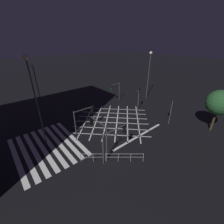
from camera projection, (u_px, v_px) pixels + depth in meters
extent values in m
plane|color=black|center=(112.00, 120.00, 23.35)|extent=(200.00, 200.00, 0.00)
cube|color=silver|center=(72.00, 137.00, 19.40)|extent=(9.01, 0.50, 0.01)
cube|color=silver|center=(65.00, 139.00, 18.89)|extent=(9.01, 0.50, 0.01)
cube|color=silver|center=(58.00, 142.00, 18.37)|extent=(9.01, 0.50, 0.01)
cube|color=silver|center=(51.00, 145.00, 17.85)|extent=(9.01, 0.50, 0.01)
cube|color=silver|center=(43.00, 149.00, 17.33)|extent=(9.01, 0.50, 0.01)
cube|color=silver|center=(35.00, 152.00, 16.81)|extent=(9.01, 0.50, 0.01)
cube|color=silver|center=(26.00, 156.00, 16.29)|extent=(9.01, 0.50, 0.01)
cube|color=silver|center=(17.00, 159.00, 15.77)|extent=(9.01, 0.50, 0.01)
cube|color=silver|center=(109.00, 135.00, 19.78)|extent=(7.89, 7.89, 0.01)
cube|color=silver|center=(87.00, 119.00, 23.66)|extent=(7.89, 7.89, 0.01)
cube|color=silver|center=(111.00, 128.00, 21.21)|extent=(7.89, 7.89, 0.01)
cube|color=silver|center=(97.00, 119.00, 23.54)|extent=(7.89, 7.89, 0.01)
cube|color=silver|center=(112.00, 123.00, 22.64)|extent=(7.89, 7.89, 0.01)
cube|color=silver|center=(107.00, 120.00, 23.41)|extent=(7.89, 7.89, 0.01)
cube|color=silver|center=(112.00, 118.00, 24.07)|extent=(7.89, 7.89, 0.01)
cube|color=silver|center=(117.00, 120.00, 23.29)|extent=(7.89, 7.89, 0.01)
cube|color=silver|center=(113.00, 113.00, 25.50)|extent=(7.89, 7.89, 0.01)
cube|color=silver|center=(127.00, 121.00, 23.17)|extent=(7.89, 7.89, 0.01)
cube|color=silver|center=(114.00, 109.00, 26.93)|extent=(7.89, 7.89, 0.01)
cube|color=silver|center=(138.00, 121.00, 23.04)|extent=(7.89, 7.89, 0.01)
cube|color=silver|center=(139.00, 136.00, 19.58)|extent=(0.30, 9.01, 0.01)
cylinder|color=#424244|center=(119.00, 91.00, 30.21)|extent=(0.11, 0.11, 3.62)
cylinder|color=#424244|center=(115.00, 84.00, 28.88)|extent=(0.09, 2.06, 0.09)
cube|color=black|center=(111.00, 88.00, 28.49)|extent=(0.28, 0.16, 0.90)
sphere|color=black|center=(111.00, 86.00, 28.29)|extent=(0.18, 0.18, 0.18)
sphere|color=black|center=(111.00, 88.00, 28.42)|extent=(0.18, 0.18, 0.18)
sphere|color=green|center=(111.00, 89.00, 28.55)|extent=(0.18, 0.18, 0.18)
cube|color=black|center=(112.00, 87.00, 28.54)|extent=(0.36, 0.02, 0.98)
cylinder|color=#424244|center=(138.00, 99.00, 25.50)|extent=(0.11, 0.11, 4.36)
cube|color=black|center=(139.00, 90.00, 24.68)|extent=(0.28, 0.16, 0.90)
sphere|color=black|center=(138.00, 88.00, 24.48)|extent=(0.18, 0.18, 0.18)
sphere|color=black|center=(138.00, 90.00, 24.61)|extent=(0.18, 0.18, 0.18)
sphere|color=green|center=(138.00, 91.00, 24.75)|extent=(0.18, 0.18, 0.18)
cube|color=black|center=(139.00, 89.00, 24.73)|extent=(0.36, 0.02, 0.98)
cylinder|color=#424244|center=(107.00, 144.00, 14.66)|extent=(0.11, 0.11, 4.29)
cylinder|color=#424244|center=(98.00, 122.00, 14.66)|extent=(2.61, 0.09, 0.09)
cube|color=black|center=(91.00, 120.00, 15.76)|extent=(0.16, 0.28, 0.90)
sphere|color=black|center=(90.00, 118.00, 15.70)|extent=(0.18, 0.18, 0.18)
sphere|color=orange|center=(90.00, 120.00, 15.84)|extent=(0.18, 0.18, 0.18)
sphere|color=black|center=(91.00, 123.00, 15.97)|extent=(0.18, 0.18, 0.18)
cube|color=black|center=(91.00, 121.00, 15.70)|extent=(0.02, 0.36, 0.98)
cylinder|color=#424244|center=(171.00, 113.00, 21.55)|extent=(0.11, 0.11, 3.66)
cube|color=black|center=(171.00, 104.00, 21.05)|extent=(0.16, 0.28, 0.90)
sphere|color=black|center=(171.00, 102.00, 20.99)|extent=(0.18, 0.18, 0.18)
sphere|color=black|center=(171.00, 104.00, 21.13)|extent=(0.18, 0.18, 0.18)
sphere|color=green|center=(170.00, 106.00, 21.26)|extent=(0.18, 0.18, 0.18)
cube|color=black|center=(172.00, 104.00, 20.99)|extent=(0.02, 0.36, 0.98)
cylinder|color=#424244|center=(75.00, 123.00, 19.29)|extent=(0.11, 0.11, 3.31)
cylinder|color=#424244|center=(83.00, 110.00, 19.40)|extent=(0.09, 2.70, 0.09)
cube|color=black|center=(92.00, 110.00, 20.38)|extent=(0.28, 0.16, 0.90)
sphere|color=red|center=(93.00, 108.00, 20.31)|extent=(0.18, 0.18, 0.18)
sphere|color=black|center=(93.00, 110.00, 20.44)|extent=(0.18, 0.18, 0.18)
sphere|color=black|center=(93.00, 112.00, 20.58)|extent=(0.18, 0.18, 0.18)
cube|color=black|center=(92.00, 110.00, 20.33)|extent=(0.36, 0.02, 0.98)
cylinder|color=#424244|center=(103.00, 149.00, 14.51)|extent=(0.11, 0.11, 3.61)
cylinder|color=#424244|center=(114.00, 130.00, 14.59)|extent=(0.09, 2.82, 0.09)
cube|color=black|center=(124.00, 129.00, 15.60)|extent=(0.28, 0.16, 0.90)
sphere|color=red|center=(125.00, 126.00, 15.53)|extent=(0.18, 0.18, 0.18)
sphere|color=black|center=(125.00, 128.00, 15.67)|extent=(0.18, 0.18, 0.18)
sphere|color=black|center=(125.00, 131.00, 15.80)|extent=(0.18, 0.18, 0.18)
cube|color=black|center=(124.00, 129.00, 15.55)|extent=(0.36, 0.02, 0.98)
cylinder|color=#424244|center=(148.00, 77.00, 30.49)|extent=(0.14, 0.14, 8.77)
sphere|color=#F9E0B2|center=(151.00, 53.00, 28.46)|extent=(0.57, 0.57, 0.57)
cylinder|color=#424244|center=(38.00, 107.00, 15.89)|extent=(0.14, 0.14, 9.76)
sphere|color=#F9E0B2|center=(26.00, 57.00, 13.64)|extent=(0.54, 0.54, 0.54)
cylinder|color=#424244|center=(38.00, 90.00, 24.50)|extent=(0.14, 0.14, 7.56)
sphere|color=#F9E0B2|center=(33.00, 65.00, 22.74)|extent=(0.60, 0.60, 0.60)
cylinder|color=#38281C|center=(213.00, 121.00, 20.24)|extent=(0.30, 0.30, 2.91)
sphere|color=#235128|center=(220.00, 103.00, 19.06)|extent=(3.23, 3.23, 3.23)
cylinder|color=#9EA0A5|center=(81.00, 158.00, 15.29)|extent=(0.05, 0.05, 1.05)
cylinder|color=#9EA0A5|center=(93.00, 158.00, 15.29)|extent=(0.05, 0.05, 1.05)
cylinder|color=#9EA0A5|center=(106.00, 158.00, 15.29)|extent=(0.05, 0.05, 1.05)
cylinder|color=#9EA0A5|center=(118.00, 158.00, 15.29)|extent=(0.05, 0.05, 1.05)
cylinder|color=#9EA0A5|center=(131.00, 158.00, 15.29)|extent=(0.05, 0.05, 1.05)
cylinder|color=#9EA0A5|center=(143.00, 158.00, 15.29)|extent=(0.05, 0.05, 1.05)
cylinder|color=#9EA0A5|center=(112.00, 154.00, 15.08)|extent=(4.16, 4.93, 0.04)
cylinder|color=#9EA0A5|center=(112.00, 157.00, 15.27)|extent=(4.16, 4.93, 0.04)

